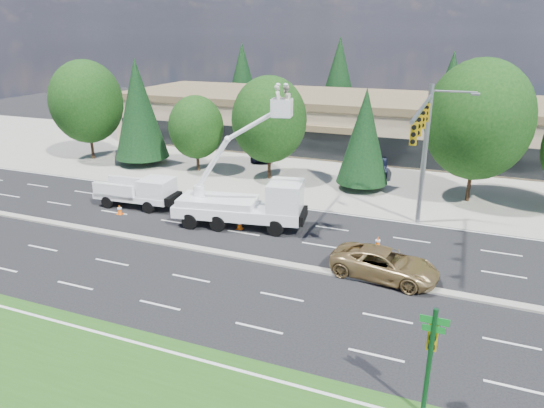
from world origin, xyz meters
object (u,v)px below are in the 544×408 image
at_px(utility_pickup, 141,195).
at_px(bucket_truck, 251,198).
at_px(signal_mast, 424,139).
at_px(street_sign_pole, 431,350).
at_px(minivan, 385,264).

relative_size(utility_pickup, bucket_truck, 0.64).
bearing_deg(signal_mast, street_sign_pole, -82.73).
distance_m(street_sign_pole, utility_pickup, 24.85).
distance_m(utility_pickup, minivan, 18.62).
xyz_separation_m(utility_pickup, minivan, (18.11, -4.33, -0.15)).
distance_m(street_sign_pole, bucket_truck, 17.50).
bearing_deg(bucket_truck, signal_mast, 5.12).
bearing_deg(minivan, signal_mast, -0.26).
distance_m(bucket_truck, minivan, 9.98).
bearing_deg(signal_mast, utility_pickup, -173.62).
distance_m(signal_mast, street_sign_pole, 15.99).
height_order(signal_mast, street_sign_pole, signal_mast).
height_order(street_sign_pole, minivan, street_sign_pole).
bearing_deg(minivan, street_sign_pole, -155.58).
relative_size(signal_mast, bucket_truck, 1.11).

